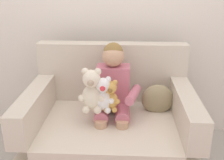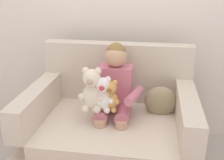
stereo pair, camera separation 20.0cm
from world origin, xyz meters
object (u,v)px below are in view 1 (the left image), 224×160
throw_pillow (157,99)px  plush_cream (92,91)px  armchair (110,131)px  plush_white (103,95)px  plush_honey (110,96)px  seated_child (113,91)px

throw_pillow → plush_cream: bearing=-154.9°
armchair → plush_white: 0.39m
armchair → plush_honey: 0.37m
armchair → plush_white: bearing=-111.8°
plush_cream → throw_pillow: 0.59m
plush_honey → plush_white: size_ratio=0.89×
plush_cream → armchair: bearing=22.7°
armchair → throw_pillow: bearing=18.9°
plush_honey → armchair: bearing=85.3°
seated_child → plush_white: 0.16m
plush_white → armchair: bearing=86.7°
plush_white → throw_pillow: bearing=47.8°
armchair → plush_white: armchair is taller
plush_honey → plush_cream: size_ratio=0.73×
throw_pillow → plush_white: bearing=-150.6°
plush_white → plush_cream: size_ratio=0.82×
plush_white → throw_pillow: size_ratio=1.05×
plush_white → plush_cream: 0.09m
seated_child → throw_pillow: (0.37, 0.10, -0.11)m
armchair → plush_cream: (-0.13, -0.11, 0.40)m
seated_child → plush_white: (-0.06, -0.14, 0.02)m
seated_child → plush_white: seated_child is taller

